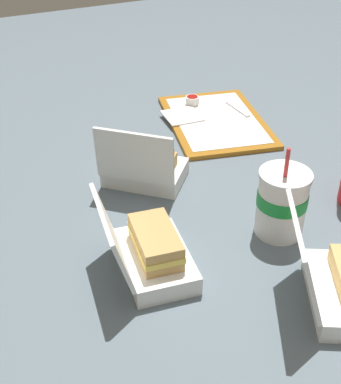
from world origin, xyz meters
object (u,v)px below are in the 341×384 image
at_px(clamshell_hotdog_left, 144,167).
at_px(ketchup_cup, 192,100).
at_px(soda_cup_left, 282,202).
at_px(clamshell_sandwich_right, 151,252).
at_px(plastic_fork, 238,109).
at_px(food_tray, 216,121).

bearing_deg(clamshell_hotdog_left, ketchup_cup, 137.75).
xyz_separation_m(ketchup_cup, clamshell_hotdog_left, (0.31, -0.28, 0.01)).
distance_m(clamshell_hotdog_left, soda_cup_left, 0.35).
bearing_deg(clamshell_sandwich_right, ketchup_cup, 147.19).
bearing_deg(clamshell_hotdog_left, plastic_fork, 119.77).
bearing_deg(ketchup_cup, soda_cup_left, -9.40).
distance_m(clamshell_sandwich_right, soda_cup_left, 0.29).
bearing_deg(plastic_fork, clamshell_hotdog_left, -63.78).
distance_m(ketchup_cup, plastic_fork, 0.14).
bearing_deg(plastic_fork, clamshell_sandwich_right, -47.45).
bearing_deg(clamshell_hotdog_left, clamshell_sandwich_right, -19.87).
bearing_deg(clamshell_sandwich_right, soda_cup_left, 89.37).
height_order(clamshell_hotdog_left, soda_cup_left, soda_cup_left).
height_order(food_tray, clamshell_sandwich_right, clamshell_sandwich_right).
bearing_deg(soda_cup_left, ketchup_cup, 170.60).
distance_m(food_tray, clamshell_sandwich_right, 0.63).
bearing_deg(plastic_fork, ketchup_cup, -134.04).
height_order(food_tray, plastic_fork, plastic_fork).
relative_size(food_tray, clamshell_hotdog_left, 1.81).
bearing_deg(ketchup_cup, clamshell_hotdog_left, -42.25).
height_order(food_tray, clamshell_hotdog_left, clamshell_hotdog_left).
bearing_deg(soda_cup_left, clamshell_hotdog_left, -148.04).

